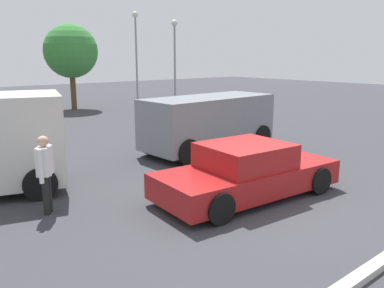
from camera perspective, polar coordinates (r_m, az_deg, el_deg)
ground_plane at (r=9.10m, az=8.61°, el=-7.99°), size 80.00×80.00×0.00m
sedan_foreground at (r=9.11m, az=7.93°, el=-4.09°), size 4.53×2.17×1.26m
suv_dark at (r=13.36m, az=2.44°, el=3.28°), size 4.79×2.23×1.86m
pedestrian at (r=8.51m, az=-20.48°, el=-3.26°), size 0.43×0.47×1.63m
light_post_near at (r=28.12m, az=-2.53°, el=13.99°), size 0.44×0.44×5.63m
light_post_mid at (r=30.32m, az=-8.11°, el=14.61°), size 0.44×0.44×6.39m
tree_back_left at (r=25.21m, az=-17.12°, el=12.67°), size 3.18×3.18×5.07m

